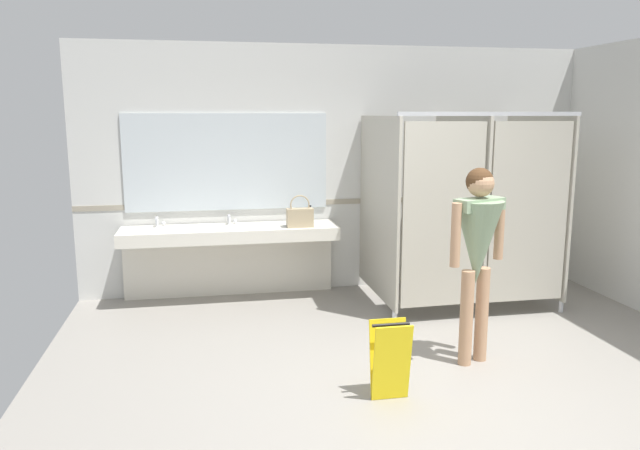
% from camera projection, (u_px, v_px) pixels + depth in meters
% --- Properties ---
extents(ground_plane, '(6.26, 6.61, 0.10)m').
position_uv_depth(ground_plane, '(442.00, 404.00, 4.49)').
color(ground_plane, gray).
extents(wall_back, '(6.26, 0.12, 2.86)m').
position_uv_depth(wall_back, '(348.00, 169.00, 7.18)').
color(wall_back, silver).
rests_on(wall_back, ground_plane).
extents(wall_back_tile_band, '(6.26, 0.01, 0.06)m').
position_uv_depth(wall_back_tile_band, '(349.00, 201.00, 7.19)').
color(wall_back_tile_band, '#9E937F').
rests_on(wall_back_tile_band, wall_back).
extents(vanity_counter, '(2.39, 0.57, 0.96)m').
position_uv_depth(vanity_counter, '(230.00, 245.00, 6.80)').
color(vanity_counter, silver).
rests_on(vanity_counter, ground_plane).
extents(mirror_panel, '(2.29, 0.02, 1.09)m').
position_uv_depth(mirror_panel, '(227.00, 162.00, 6.83)').
color(mirror_panel, silver).
rests_on(mirror_panel, wall_back).
extents(bathroom_stalls, '(1.91, 1.42, 2.10)m').
position_uv_depth(bathroom_stalls, '(466.00, 206.00, 6.49)').
color(bathroom_stalls, '#B2AD9E').
rests_on(bathroom_stalls, ground_plane).
extents(person_standing, '(0.55, 0.52, 1.65)m').
position_uv_depth(person_standing, '(478.00, 242.00, 4.94)').
color(person_standing, tan).
rests_on(person_standing, ground_plane).
extents(handbag, '(0.29, 0.12, 0.36)m').
position_uv_depth(handbag, '(300.00, 217.00, 6.66)').
color(handbag, tan).
rests_on(handbag, vanity_counter).
extents(soap_dispenser, '(0.07, 0.07, 0.19)m').
position_uv_depth(soap_dispenser, '(310.00, 215.00, 7.00)').
color(soap_dispenser, teal).
rests_on(soap_dispenser, vanity_counter).
extents(paper_cup, '(0.07, 0.07, 0.11)m').
position_uv_depth(paper_cup, '(300.00, 221.00, 6.71)').
color(paper_cup, beige).
rests_on(paper_cup, vanity_counter).
extents(wet_floor_sign, '(0.28, 0.19, 0.59)m').
position_uv_depth(wet_floor_sign, '(390.00, 360.00, 4.41)').
color(wet_floor_sign, yellow).
rests_on(wet_floor_sign, ground_plane).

